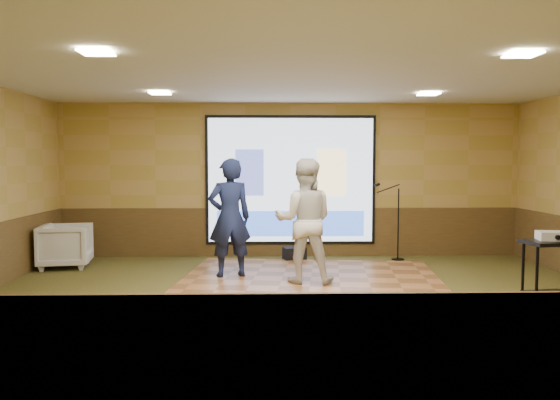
{
  "coord_description": "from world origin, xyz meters",
  "views": [
    {
      "loc": [
        -0.46,
        -7.19,
        1.86
      ],
      "look_at": [
        -0.27,
        0.76,
        1.3
      ],
      "focal_mm": 35.0,
      "sensor_mm": 36.0,
      "label": 1
    }
  ],
  "objects_px": {
    "player_left": "(230,218)",
    "banquet_chair": "(66,246)",
    "av_table": "(559,263)",
    "duffel_bag": "(295,254)",
    "mic_stand": "(395,234)",
    "projector": "(552,236)",
    "player_right": "(304,221)",
    "projector_screen": "(291,181)",
    "dance_floor": "(311,278)"
  },
  "relations": [
    {
      "from": "player_left",
      "to": "banquet_chair",
      "type": "bearing_deg",
      "value": -32.91
    },
    {
      "from": "av_table",
      "to": "duffel_bag",
      "type": "distance_m",
      "value": 4.76
    },
    {
      "from": "player_left",
      "to": "mic_stand",
      "type": "bearing_deg",
      "value": -168.04
    },
    {
      "from": "av_table",
      "to": "banquet_chair",
      "type": "height_order",
      "value": "av_table"
    },
    {
      "from": "projector",
      "to": "mic_stand",
      "type": "bearing_deg",
      "value": 116.72
    },
    {
      "from": "av_table",
      "to": "mic_stand",
      "type": "bearing_deg",
      "value": 107.89
    },
    {
      "from": "player_right",
      "to": "duffel_bag",
      "type": "bearing_deg",
      "value": -82.96
    },
    {
      "from": "player_right",
      "to": "projector",
      "type": "distance_m",
      "value": 3.36
    },
    {
      "from": "mic_stand",
      "to": "player_right",
      "type": "bearing_deg",
      "value": -133.53
    },
    {
      "from": "player_right",
      "to": "banquet_chair",
      "type": "distance_m",
      "value": 4.37
    },
    {
      "from": "mic_stand",
      "to": "projector_screen",
      "type": "bearing_deg",
      "value": 167.29
    },
    {
      "from": "dance_floor",
      "to": "mic_stand",
      "type": "relative_size",
      "value": 2.75
    },
    {
      "from": "banquet_chair",
      "to": "av_table",
      "type": "bearing_deg",
      "value": -121.82
    },
    {
      "from": "player_left",
      "to": "av_table",
      "type": "distance_m",
      "value": 4.7
    },
    {
      "from": "duffel_bag",
      "to": "player_right",
      "type": "bearing_deg",
      "value": -88.61
    },
    {
      "from": "player_left",
      "to": "projector",
      "type": "height_order",
      "value": "player_left"
    },
    {
      "from": "dance_floor",
      "to": "player_left",
      "type": "distance_m",
      "value": 1.61
    },
    {
      "from": "dance_floor",
      "to": "projector",
      "type": "bearing_deg",
      "value": -34.84
    },
    {
      "from": "banquet_chair",
      "to": "player_left",
      "type": "bearing_deg",
      "value": -116.58
    },
    {
      "from": "av_table",
      "to": "mic_stand",
      "type": "height_order",
      "value": "mic_stand"
    },
    {
      "from": "dance_floor",
      "to": "player_right",
      "type": "relative_size",
      "value": 2.14
    },
    {
      "from": "player_left",
      "to": "duffel_bag",
      "type": "xyz_separation_m",
      "value": [
        1.11,
        1.51,
        -0.84
      ]
    },
    {
      "from": "projector",
      "to": "duffel_bag",
      "type": "distance_m",
      "value": 4.73
    },
    {
      "from": "mic_stand",
      "to": "banquet_chair",
      "type": "height_order",
      "value": "mic_stand"
    },
    {
      "from": "av_table",
      "to": "player_left",
      "type": "bearing_deg",
      "value": 153.72
    },
    {
      "from": "player_right",
      "to": "dance_floor",
      "type": "bearing_deg",
      "value": -104.55
    },
    {
      "from": "banquet_chair",
      "to": "dance_floor",
      "type": "bearing_deg",
      "value": -112.47
    },
    {
      "from": "player_right",
      "to": "player_left",
      "type": "bearing_deg",
      "value": -15.73
    },
    {
      "from": "projector_screen",
      "to": "projector",
      "type": "height_order",
      "value": "projector_screen"
    },
    {
      "from": "banquet_chair",
      "to": "duffel_bag",
      "type": "xyz_separation_m",
      "value": [
        4.06,
        0.58,
        -0.26
      ]
    },
    {
      "from": "player_right",
      "to": "projector",
      "type": "relative_size",
      "value": 5.84
    },
    {
      "from": "dance_floor",
      "to": "projector",
      "type": "height_order",
      "value": "projector"
    },
    {
      "from": "projector_screen",
      "to": "projector",
      "type": "xyz_separation_m",
      "value": [
        3.06,
        -4.02,
        -0.53
      ]
    },
    {
      "from": "av_table",
      "to": "player_right",
      "type": "bearing_deg",
      "value": 151.95
    },
    {
      "from": "player_left",
      "to": "duffel_bag",
      "type": "bearing_deg",
      "value": -141.66
    },
    {
      "from": "projector_screen",
      "to": "banquet_chair",
      "type": "bearing_deg",
      "value": -165.36
    },
    {
      "from": "mic_stand",
      "to": "player_left",
      "type": "bearing_deg",
      "value": -153.45
    },
    {
      "from": "av_table",
      "to": "projector",
      "type": "bearing_deg",
      "value": 161.66
    },
    {
      "from": "av_table",
      "to": "projector_screen",
      "type": "bearing_deg",
      "value": 127.79
    },
    {
      "from": "duffel_bag",
      "to": "banquet_chair",
      "type": "bearing_deg",
      "value": -171.88
    },
    {
      "from": "projector_screen",
      "to": "dance_floor",
      "type": "distance_m",
      "value": 2.54
    },
    {
      "from": "av_table",
      "to": "banquet_chair",
      "type": "xyz_separation_m",
      "value": [
        -7.14,
        3.01,
        -0.22
      ]
    },
    {
      "from": "player_left",
      "to": "av_table",
      "type": "relative_size",
      "value": 2.11
    },
    {
      "from": "dance_floor",
      "to": "player_right",
      "type": "distance_m",
      "value": 1.03
    },
    {
      "from": "projector_screen",
      "to": "player_left",
      "type": "xyz_separation_m",
      "value": [
        -1.06,
        -1.98,
        -0.5
      ]
    },
    {
      "from": "player_right",
      "to": "banquet_chair",
      "type": "relative_size",
      "value": 2.22
    },
    {
      "from": "projector_screen",
      "to": "player_right",
      "type": "distance_m",
      "value": 2.49
    },
    {
      "from": "dance_floor",
      "to": "projector",
      "type": "xyz_separation_m",
      "value": [
        2.82,
        -1.96,
        0.93
      ]
    },
    {
      "from": "player_left",
      "to": "player_right",
      "type": "bearing_deg",
      "value": 143.31
    },
    {
      "from": "projector",
      "to": "duffel_bag",
      "type": "xyz_separation_m",
      "value": [
        -3.0,
        3.56,
        -0.82
      ]
    }
  ]
}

